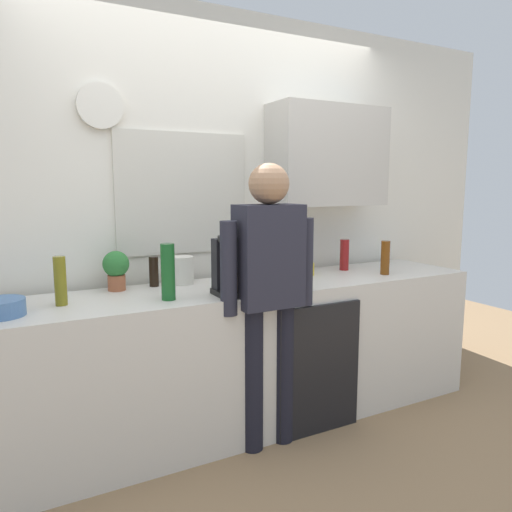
{
  "coord_description": "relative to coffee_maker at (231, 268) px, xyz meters",
  "views": [
    {
      "loc": [
        -1.27,
        -2.25,
        1.49
      ],
      "look_at": [
        0.06,
        0.25,
        1.06
      ],
      "focal_mm": 33.64,
      "sensor_mm": 36.0,
      "label": 1
    }
  ],
  "objects": [
    {
      "name": "bottle_red_vinegar",
      "position": [
        1.04,
        0.31,
        -0.04
      ],
      "size": [
        0.06,
        0.06,
        0.22
      ],
      "primitive_type": "cylinder",
      "color": "maroon",
      "rests_on": "kitchen_counter"
    },
    {
      "name": "dish_soap",
      "position": [
        0.57,
        0.4,
        -0.07
      ],
      "size": [
        0.06,
        0.06,
        0.18
      ],
      "color": "green",
      "rests_on": "kitchen_counter"
    },
    {
      "name": "kitchen_counter",
      "position": [
        0.17,
        0.17,
        -0.59
      ],
      "size": [
        3.18,
        0.64,
        0.88
      ],
      "primitive_type": "cube",
      "color": "beige",
      "rests_on": "ground_plane"
    },
    {
      "name": "coffee_maker",
      "position": [
        0.0,
        0.0,
        0.0
      ],
      "size": [
        0.2,
        0.2,
        0.33
      ],
      "color": "black",
      "rests_on": "kitchen_counter"
    },
    {
      "name": "cup_white_mug",
      "position": [
        0.48,
        0.32,
        -0.1
      ],
      "size": [
        0.08,
        0.08,
        0.09
      ],
      "primitive_type": "cylinder",
      "color": "white",
      "rests_on": "kitchen_counter"
    },
    {
      "name": "bottle_olive_oil",
      "position": [
        -0.87,
        0.18,
        -0.02
      ],
      "size": [
        0.06,
        0.06,
        0.25
      ],
      "primitive_type": "cylinder",
      "color": "olive",
      "rests_on": "kitchen_counter"
    },
    {
      "name": "cup_yellow_cup",
      "position": [
        0.7,
        0.26,
        -0.1
      ],
      "size": [
        0.07,
        0.07,
        0.08
      ],
      "primitive_type": "cylinder",
      "color": "yellow",
      "rests_on": "kitchen_counter"
    },
    {
      "name": "bottle_amber_beer",
      "position": [
        1.17,
        0.05,
        -0.03
      ],
      "size": [
        0.06,
        0.06,
        0.23
      ],
      "primitive_type": "cylinder",
      "color": "brown",
      "rests_on": "kitchen_counter"
    },
    {
      "name": "dishwasher_panel",
      "position": [
        0.5,
        -0.16,
        -0.63
      ],
      "size": [
        0.56,
        0.02,
        0.79
      ],
      "primitive_type": "cube",
      "color": "black",
      "rests_on": "ground_plane"
    },
    {
      "name": "mixing_bowl",
      "position": [
        -1.14,
        0.09,
        -0.11
      ],
      "size": [
        0.22,
        0.22,
        0.08
      ],
      "primitive_type": "cylinder",
      "color": "#4C72A5",
      "rests_on": "kitchen_counter"
    },
    {
      "name": "ground_plane",
      "position": [
        0.17,
        -0.13,
        -1.03
      ],
      "size": [
        8.0,
        8.0,
        0.0
      ],
      "primitive_type": "plane",
      "color": "#8C6D4C"
    },
    {
      "name": "storage_canister",
      "position": [
        -0.15,
        0.4,
        -0.06
      ],
      "size": [
        0.14,
        0.14,
        0.17
      ],
      "primitive_type": "cylinder",
      "color": "silver",
      "rests_on": "kitchen_counter"
    },
    {
      "name": "bottle_dark_sauce",
      "position": [
        -0.32,
        0.41,
        -0.06
      ],
      "size": [
        0.06,
        0.06,
        0.18
      ],
      "primitive_type": "cylinder",
      "color": "black",
      "rests_on": "kitchen_counter"
    },
    {
      "name": "potted_plant",
      "position": [
        -0.54,
        0.4,
        -0.01
      ],
      "size": [
        0.15,
        0.15,
        0.23
      ],
      "color": "#9E5638",
      "rests_on": "kitchen_counter"
    },
    {
      "name": "bottle_green_wine",
      "position": [
        -0.35,
        0.04,
        0.0
      ],
      "size": [
        0.07,
        0.07,
        0.3
      ],
      "primitive_type": "cylinder",
      "color": "#195923",
      "rests_on": "kitchen_counter"
    },
    {
      "name": "back_wall_assembly",
      "position": [
        0.26,
        0.58,
        0.32
      ],
      "size": [
        4.78,
        0.42,
        2.6
      ],
      "color": "silver",
      "rests_on": "ground_plane"
    },
    {
      "name": "person_at_sink",
      "position": [
        0.17,
        -0.13,
        -0.08
      ],
      "size": [
        0.57,
        0.22,
        1.6
      ],
      "rotation": [
        0.0,
        0.0,
        0.02
      ],
      "color": "black",
      "rests_on": "ground_plane"
    }
  ]
}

